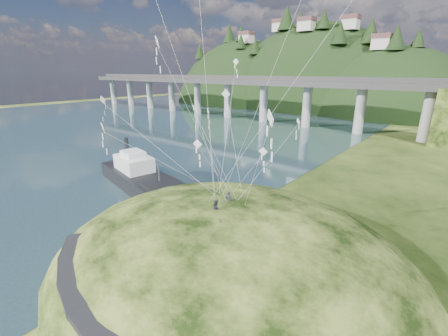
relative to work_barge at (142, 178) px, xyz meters
The scene contains 10 objects.
ground 14.69m from the work_barge, 29.11° to the right, with size 320.00×320.00×0.00m, color black.
water 63.55m from the work_barge, 158.87° to the left, with size 240.00×240.00×0.00m, color #2D4952.
grass_hill 21.60m from the work_barge, 13.80° to the right, with size 36.00×32.00×13.00m.
footpath 26.31m from the work_barge, 39.81° to the right, with size 22.29×5.84×0.83m.
bridge 64.94m from the work_barge, 102.29° to the left, with size 160.00×11.00×15.00m.
far_ridge 119.49m from the work_barge, 105.00° to the left, with size 153.00×70.00×94.50m.
work_barge is the anchor object (origin of this frame).
wooden_dock 10.19m from the work_barge, 14.04° to the right, with size 13.20×3.16×0.93m.
kite_flyers 20.66m from the work_barge, 14.16° to the right, with size 1.19×2.97×1.80m.
kite_swarm 25.24m from the work_barge, 14.36° to the right, with size 19.85×18.29×20.18m.
Camera 1 is at (23.13, -16.97, 16.76)m, focal length 24.00 mm.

